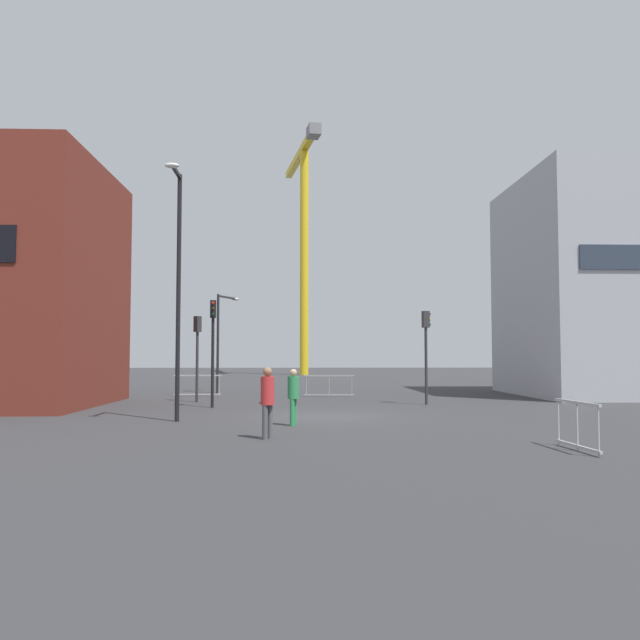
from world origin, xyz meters
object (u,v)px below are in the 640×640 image
object	(u,v)px
streetlamp_short	(221,332)
pedestrian_walking	(267,397)
traffic_light_median	(213,336)
construction_crane	(304,223)
pedestrian_waiting	(293,393)
traffic_light_near	(426,342)
streetlamp_tall	(178,276)
traffic_cone_on_verge	(265,398)
traffic_light_far	(197,344)

from	to	relation	value
streetlamp_short	pedestrian_walking	world-z (taller)	streetlamp_short
traffic_light_median	streetlamp_short	bearing A→B (deg)	94.87
construction_crane	pedestrian_waiting	xyz separation A→B (m)	(-0.81, -47.01, -15.02)
traffic_light_median	traffic_light_near	world-z (taller)	traffic_light_median
streetlamp_tall	pedestrian_walking	size ratio (longest dim) A/B	4.42
streetlamp_short	traffic_cone_on_verge	size ratio (longest dim) A/B	10.85
traffic_light_near	pedestrian_waiting	xyz separation A→B (m)	(-5.56, -7.67, -1.68)
traffic_light_median	traffic_cone_on_verge	distance (m)	3.99
construction_crane	pedestrian_walking	size ratio (longest dim) A/B	13.77
traffic_cone_on_verge	pedestrian_waiting	bearing A→B (deg)	-81.69
traffic_light_median	streetlamp_tall	bearing A→B (deg)	-94.49
traffic_light_near	pedestrian_waiting	size ratio (longest dim) A/B	2.35
streetlamp_short	traffic_cone_on_verge	xyz separation A→B (m)	(2.79, -7.37, -3.14)
streetlamp_tall	streetlamp_short	size ratio (longest dim) A/B	1.46
traffic_light_near	traffic_cone_on_verge	xyz separation A→B (m)	(-6.84, 1.09, -2.42)
traffic_light_median	traffic_light_far	bearing A→B (deg)	110.22
pedestrian_waiting	traffic_light_median	bearing A→B (deg)	116.62
construction_crane	traffic_light_far	size ratio (longest dim) A/B	6.45
pedestrian_waiting	streetlamp_short	bearing A→B (deg)	104.16
streetlamp_short	traffic_light_median	size ratio (longest dim) A/B	1.27
streetlamp_tall	streetlamp_short	distance (m)	15.01
traffic_light_median	traffic_light_near	size ratio (longest dim) A/B	1.08
traffic_light_far	construction_crane	bearing A→B (deg)	82.23
streetlamp_short	construction_crane	bearing A→B (deg)	81.02
traffic_light_far	pedestrian_walking	distance (m)	12.93
construction_crane	traffic_light_median	size ratio (longest dim) A/B	5.75
construction_crane	streetlamp_tall	size ratio (longest dim) A/B	3.11
streetlamp_tall	traffic_cone_on_verge	distance (m)	9.07
pedestrian_waiting	traffic_light_far	bearing A→B (deg)	114.70
streetlamp_tall	pedestrian_waiting	distance (m)	5.26
construction_crane	streetlamp_tall	bearing A→B (deg)	-95.58
streetlamp_tall	traffic_cone_on_verge	size ratio (longest dim) A/B	15.79
construction_crane	traffic_light_median	world-z (taller)	construction_crane
streetlamp_short	traffic_light_near	size ratio (longest dim) A/B	1.37
pedestrian_walking	traffic_light_median	bearing A→B (deg)	105.58
traffic_light_median	pedestrian_walking	xyz separation A→B (m)	(2.62, -9.38, -1.81)
streetlamp_tall	construction_crane	bearing A→B (deg)	84.42
construction_crane	streetlamp_short	bearing A→B (deg)	-98.98
streetlamp_tall	pedestrian_walking	xyz separation A→B (m)	(3.03, -4.07, -3.53)
construction_crane	pedestrian_walking	distance (m)	52.13
streetlamp_short	traffic_light_far	distance (m)	6.78
construction_crane	traffic_light_near	distance (m)	41.82
streetlamp_tall	streetlamp_short	bearing A→B (deg)	91.55
construction_crane	streetlamp_short	world-z (taller)	construction_crane
traffic_light_far	pedestrian_waiting	world-z (taller)	traffic_light_far
traffic_light_median	pedestrian_waiting	world-z (taller)	traffic_light_median
construction_crane	streetlamp_tall	distance (m)	47.46
traffic_light_median	pedestrian_walking	distance (m)	9.91
pedestrian_walking	traffic_cone_on_verge	bearing A→B (deg)	93.19
traffic_light_far	traffic_light_median	bearing A→B (deg)	-69.78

